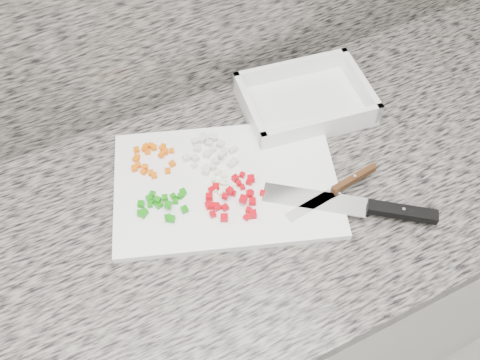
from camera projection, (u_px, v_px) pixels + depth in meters
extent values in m
cube|color=white|center=(196.00, 320.00, 1.36)|extent=(3.92, 0.62, 0.86)
cube|color=slate|center=(180.00, 231.00, 1.00)|extent=(3.96, 0.64, 0.04)
cube|color=white|center=(226.00, 184.00, 1.02)|extent=(0.50, 0.41, 0.01)
cube|color=#EA6205|center=(134.00, 168.00, 1.03)|extent=(0.01, 0.01, 0.01)
cube|color=#EA6205|center=(172.00, 164.00, 1.04)|extent=(0.01, 0.01, 0.01)
cube|color=#EA6205|center=(154.00, 148.00, 1.06)|extent=(0.01, 0.01, 0.01)
cube|color=#EA6205|center=(146.00, 146.00, 1.07)|extent=(0.01, 0.01, 0.01)
cube|color=#EA6205|center=(172.00, 151.00, 1.06)|extent=(0.01, 0.01, 0.01)
cube|color=#EA6205|center=(162.00, 154.00, 1.04)|extent=(0.01, 0.01, 0.01)
cube|color=#EA6205|center=(137.00, 150.00, 1.06)|extent=(0.01, 0.01, 0.01)
cube|color=#EA6205|center=(145.00, 149.00, 1.06)|extent=(0.02, 0.02, 0.01)
cube|color=#EA6205|center=(137.00, 157.00, 1.05)|extent=(0.01, 0.01, 0.01)
cube|color=#EA6205|center=(145.00, 167.00, 1.03)|extent=(0.01, 0.01, 0.01)
cube|color=#EA6205|center=(162.00, 148.00, 1.06)|extent=(0.01, 0.01, 0.01)
cube|color=#EA6205|center=(136.00, 159.00, 1.05)|extent=(0.02, 0.02, 0.01)
cube|color=#EA6205|center=(168.00, 171.00, 1.03)|extent=(0.01, 0.01, 0.01)
cube|color=#EA6205|center=(138.00, 165.00, 1.04)|extent=(0.01, 0.01, 0.01)
cube|color=#EA6205|center=(151.00, 173.00, 1.03)|extent=(0.01, 0.01, 0.01)
cube|color=#EA6205|center=(165.00, 151.00, 1.06)|extent=(0.02, 0.02, 0.01)
cube|color=#EA6205|center=(151.00, 146.00, 1.07)|extent=(0.01, 0.01, 0.01)
cube|color=#EA6205|center=(154.00, 175.00, 1.02)|extent=(0.01, 0.01, 0.01)
cube|color=#EA6205|center=(161.00, 156.00, 1.05)|extent=(0.01, 0.01, 0.01)
cube|color=#EA6205|center=(148.00, 152.00, 1.06)|extent=(0.01, 0.01, 0.01)
cube|color=#EA6205|center=(143.00, 172.00, 1.03)|extent=(0.01, 0.01, 0.01)
cube|color=#EA6205|center=(163.00, 146.00, 1.07)|extent=(0.01, 0.01, 0.01)
cube|color=beige|center=(224.00, 152.00, 1.05)|extent=(0.02, 0.02, 0.01)
cube|color=beige|center=(234.00, 161.00, 1.04)|extent=(0.02, 0.02, 0.01)
cube|color=beige|center=(221.00, 155.00, 1.04)|extent=(0.01, 0.01, 0.01)
cube|color=beige|center=(206.00, 171.00, 1.03)|extent=(0.02, 0.02, 0.01)
cube|color=beige|center=(209.00, 143.00, 1.07)|extent=(0.02, 0.02, 0.01)
cube|color=beige|center=(221.00, 155.00, 1.05)|extent=(0.01, 0.01, 0.01)
cube|color=beige|center=(235.00, 149.00, 1.06)|extent=(0.01, 0.01, 0.01)
cube|color=beige|center=(215.00, 138.00, 1.08)|extent=(0.02, 0.02, 0.01)
cube|color=beige|center=(213.00, 149.00, 1.06)|extent=(0.01, 0.01, 0.01)
cube|color=beige|center=(195.00, 158.00, 1.05)|extent=(0.01, 0.01, 0.01)
cube|color=beige|center=(207.00, 154.00, 1.05)|extent=(0.02, 0.02, 0.01)
cube|color=beige|center=(197.00, 148.00, 1.06)|extent=(0.02, 0.02, 0.01)
cube|color=beige|center=(215.00, 161.00, 1.04)|extent=(0.01, 0.01, 0.01)
cube|color=beige|center=(206.00, 138.00, 1.08)|extent=(0.02, 0.02, 0.01)
cube|color=beige|center=(213.00, 167.00, 1.03)|extent=(0.01, 0.01, 0.01)
cube|color=beige|center=(213.00, 138.00, 1.08)|extent=(0.02, 0.02, 0.01)
cube|color=beige|center=(208.00, 143.00, 1.07)|extent=(0.01, 0.01, 0.01)
cube|color=beige|center=(203.00, 135.00, 1.08)|extent=(0.02, 0.02, 0.01)
cube|color=beige|center=(195.00, 142.00, 1.07)|extent=(0.01, 0.01, 0.01)
cube|color=beige|center=(206.00, 169.00, 1.03)|extent=(0.02, 0.02, 0.01)
cube|color=beige|center=(221.00, 144.00, 1.07)|extent=(0.02, 0.02, 0.01)
cube|color=beige|center=(231.00, 165.00, 1.04)|extent=(0.01, 0.01, 0.01)
cube|color=beige|center=(187.00, 158.00, 1.05)|extent=(0.01, 0.01, 0.01)
cube|color=beige|center=(202.00, 140.00, 1.07)|extent=(0.02, 0.02, 0.01)
cube|color=beige|center=(232.00, 151.00, 1.06)|extent=(0.01, 0.01, 0.01)
cube|color=beige|center=(197.00, 147.00, 1.06)|extent=(0.01, 0.01, 0.01)
cube|color=beige|center=(194.00, 165.00, 1.04)|extent=(0.01, 0.01, 0.01)
cube|color=#11820B|center=(168.00, 218.00, 0.97)|extent=(0.01, 0.01, 0.01)
cube|color=#11820B|center=(151.00, 202.00, 0.99)|extent=(0.01, 0.01, 0.01)
cube|color=#11820B|center=(180.00, 196.00, 0.99)|extent=(0.01, 0.01, 0.01)
cube|color=#11820B|center=(152.00, 194.00, 1.00)|extent=(0.01, 0.01, 0.01)
cube|color=#11820B|center=(158.00, 200.00, 0.98)|extent=(0.02, 0.02, 0.01)
cube|color=#11820B|center=(140.00, 213.00, 0.97)|extent=(0.01, 0.01, 0.01)
cube|color=#11820B|center=(150.00, 205.00, 0.98)|extent=(0.01, 0.01, 0.01)
cube|color=#11820B|center=(168.00, 205.00, 0.97)|extent=(0.02, 0.02, 0.01)
cube|color=#11820B|center=(172.00, 219.00, 0.96)|extent=(0.02, 0.02, 0.01)
cube|color=#11820B|center=(145.00, 212.00, 0.97)|extent=(0.01, 0.01, 0.01)
cube|color=#11820B|center=(175.00, 201.00, 0.99)|extent=(0.01, 0.01, 0.01)
cube|color=#11820B|center=(165.00, 198.00, 0.98)|extent=(0.01, 0.01, 0.01)
cube|color=#11820B|center=(182.00, 195.00, 1.00)|extent=(0.01, 0.01, 0.01)
cube|color=#11820B|center=(173.00, 196.00, 0.99)|extent=(0.01, 0.01, 0.01)
cube|color=#11820B|center=(149.00, 198.00, 0.99)|extent=(0.01, 0.01, 0.01)
cube|color=#11820B|center=(143.00, 214.00, 0.97)|extent=(0.02, 0.02, 0.01)
cube|color=#11820B|center=(185.00, 209.00, 0.98)|extent=(0.01, 0.01, 0.01)
cube|color=#11820B|center=(141.00, 204.00, 0.98)|extent=(0.02, 0.02, 0.01)
cube|color=#11820B|center=(158.00, 205.00, 0.98)|extent=(0.01, 0.01, 0.01)
cube|color=#11820B|center=(183.00, 192.00, 1.00)|extent=(0.01, 0.01, 0.01)
cube|color=#C2020E|center=(225.00, 207.00, 0.98)|extent=(0.01, 0.01, 0.01)
cube|color=#C2020E|center=(233.00, 193.00, 1.00)|extent=(0.01, 0.01, 0.01)
cube|color=#C2020E|center=(250.00, 193.00, 1.00)|extent=(0.01, 0.01, 0.01)
cube|color=#C2020E|center=(262.00, 193.00, 1.00)|extent=(0.01, 0.01, 0.01)
cube|color=#C2020E|center=(242.00, 187.00, 1.01)|extent=(0.01, 0.01, 0.01)
cube|color=#C2020E|center=(252.00, 201.00, 0.99)|extent=(0.02, 0.02, 0.01)
cube|color=#C2020E|center=(251.00, 179.00, 1.02)|extent=(0.02, 0.02, 0.01)
cube|color=#C2020E|center=(250.00, 182.00, 1.01)|extent=(0.02, 0.02, 0.01)
cube|color=#C2020E|center=(249.00, 210.00, 0.98)|extent=(0.01, 0.01, 0.01)
cube|color=#C2020E|center=(253.00, 214.00, 0.97)|extent=(0.02, 0.02, 0.01)
cube|color=#C2020E|center=(216.00, 187.00, 1.01)|extent=(0.02, 0.02, 0.01)
cube|color=#C2020E|center=(250.00, 194.00, 1.00)|extent=(0.02, 0.02, 0.01)
cube|color=#C2020E|center=(213.00, 214.00, 0.97)|extent=(0.01, 0.01, 0.01)
cube|color=#C2020E|center=(211.00, 206.00, 0.98)|extent=(0.01, 0.01, 0.01)
cube|color=#C2020E|center=(235.00, 178.00, 1.02)|extent=(0.01, 0.01, 0.01)
cube|color=#C2020E|center=(225.00, 196.00, 0.98)|extent=(0.01, 0.01, 0.01)
cube|color=#C2020E|center=(230.00, 191.00, 0.99)|extent=(0.01, 0.01, 0.01)
cube|color=#C2020E|center=(217.00, 207.00, 0.98)|extent=(0.01, 0.01, 0.01)
cube|color=#C2020E|center=(239.00, 183.00, 1.01)|extent=(0.01, 0.01, 0.01)
cube|color=#C2020E|center=(224.00, 218.00, 0.96)|extent=(0.02, 0.02, 0.01)
cube|color=#C2020E|center=(209.00, 205.00, 0.98)|extent=(0.01, 0.01, 0.01)
cube|color=#C2020E|center=(243.00, 199.00, 0.98)|extent=(0.02, 0.02, 0.01)
cube|color=#C2020E|center=(242.00, 175.00, 1.02)|extent=(0.01, 0.01, 0.01)
cube|color=#C2020E|center=(209.00, 197.00, 0.99)|extent=(0.02, 0.02, 0.01)
cube|color=#C2020E|center=(212.00, 190.00, 1.00)|extent=(0.01, 0.01, 0.01)
cube|color=#C2020E|center=(215.00, 206.00, 0.98)|extent=(0.01, 0.01, 0.01)
cube|color=#C2020E|center=(247.00, 217.00, 0.97)|extent=(0.01, 0.01, 0.01)
cube|color=#F5EBBD|center=(217.00, 184.00, 1.01)|extent=(0.01, 0.01, 0.01)
cube|color=#F5EBBD|center=(224.00, 176.00, 1.02)|extent=(0.01, 0.01, 0.01)
cube|color=#F5EBBD|center=(220.00, 182.00, 1.01)|extent=(0.01, 0.01, 0.01)
cube|color=#F5EBBD|center=(216.00, 173.00, 1.03)|extent=(0.01, 0.01, 0.01)
cube|color=#F5EBBD|center=(213.00, 180.00, 1.02)|extent=(0.01, 0.01, 0.01)
cube|color=#F5EBBD|center=(223.00, 183.00, 1.01)|extent=(0.01, 0.01, 0.01)
cube|color=#F5EBBD|center=(214.00, 190.00, 1.00)|extent=(0.01, 0.01, 0.01)
cube|color=#F5EBBD|center=(230.00, 186.00, 1.01)|extent=(0.01, 0.01, 0.01)
cube|color=#F5EBBD|center=(226.00, 191.00, 1.00)|extent=(0.01, 0.01, 0.01)
cube|color=#F5EBBD|center=(224.00, 181.00, 1.02)|extent=(0.01, 0.01, 0.01)
cube|color=#F5EBBD|center=(227.00, 189.00, 1.01)|extent=(0.01, 0.01, 0.01)
cube|color=#F5EBBD|center=(213.00, 192.00, 1.00)|extent=(0.01, 0.01, 0.01)
cube|color=#F5EBBD|center=(226.00, 184.00, 1.01)|extent=(0.01, 0.01, 0.01)
cube|color=#F5EBBD|center=(220.00, 193.00, 1.00)|extent=(0.01, 0.01, 0.01)
cube|color=#F5EBBD|center=(210.00, 188.00, 1.01)|extent=(0.01, 0.01, 0.01)
cube|color=#F5EBBD|center=(219.00, 172.00, 1.03)|extent=(0.01, 0.01, 0.01)
cube|color=silver|center=(315.00, 200.00, 0.99)|extent=(0.18, 0.15, 0.00)
cube|color=black|center=(402.00, 212.00, 0.97)|extent=(0.11, 0.09, 0.02)
cylinder|color=silver|center=(404.00, 209.00, 0.96)|extent=(0.01, 0.01, 0.00)
cube|color=silver|center=(310.00, 206.00, 0.99)|extent=(0.10, 0.03, 0.00)
cube|color=#482812|center=(354.00, 179.00, 1.01)|extent=(0.10, 0.02, 0.02)
cylinder|color=silver|center=(355.00, 176.00, 1.01)|extent=(0.01, 0.01, 0.00)
cube|color=white|center=(304.00, 105.00, 1.15)|extent=(0.29, 0.23, 0.01)
cube|color=white|center=(291.00, 69.00, 1.17)|extent=(0.26, 0.05, 0.04)
cube|color=white|center=(322.00, 127.00, 1.08)|extent=(0.26, 0.05, 0.04)
cube|color=white|center=(360.00, 84.00, 1.15)|extent=(0.04, 0.19, 0.04)
cube|color=white|center=(249.00, 110.00, 1.10)|extent=(0.04, 0.19, 0.04)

